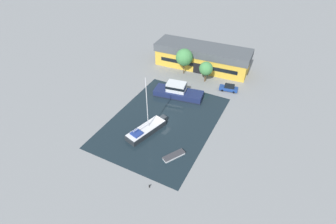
{
  "coord_description": "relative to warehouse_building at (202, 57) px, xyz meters",
  "views": [
    {
      "loc": [
        20.87,
        -38.33,
        36.34
      ],
      "look_at": [
        0.0,
        2.2,
        1.0
      ],
      "focal_mm": 28.0,
      "sensor_mm": 36.0,
      "label": 1
    }
  ],
  "objects": [
    {
      "name": "quay_tree_by_water",
      "position": [
        -3.05,
        -5.77,
        1.68
      ],
      "size": [
        4.61,
        4.61,
        7.21
      ],
      "color": "brown",
      "rests_on": "ground"
    },
    {
      "name": "water_canal",
      "position": [
        1.75,
        -26.86,
        -3.22
      ],
      "size": [
        21.1,
        29.32,
        0.01
      ],
      "primitive_type": "cube",
      "color": "black",
      "rests_on": "ground"
    },
    {
      "name": "ground_plane",
      "position": [
        1.75,
        -26.86,
        -3.22
      ],
      "size": [
        440.0,
        440.0,
        0.0
      ],
      "primitive_type": "plane",
      "color": "gray"
    },
    {
      "name": "sailboat_moored",
      "position": [
        0.35,
        -31.48,
        -2.52
      ],
      "size": [
        5.11,
        10.42,
        12.62
      ],
      "rotation": [
        0.0,
        0.0,
        -0.27
      ],
      "color": "#23282D",
      "rests_on": "water_canal"
    },
    {
      "name": "mooring_bollard",
      "position": [
        7.72,
        -42.99,
        -2.89
      ],
      "size": [
        0.22,
        0.22,
        0.62
      ],
      "color": "black",
      "rests_on": "ground"
    },
    {
      "name": "parked_car",
      "position": [
        10.73,
        -8.71,
        -2.36
      ],
      "size": [
        4.79,
        2.43,
        1.74
      ],
      "rotation": [
        0.0,
        0.0,
        1.73
      ],
      "color": "navy",
      "rests_on": "ground"
    },
    {
      "name": "motor_cruiser",
      "position": [
        0.29,
        -16.63,
        -1.94
      ],
      "size": [
        12.43,
        5.9,
        3.58
      ],
      "rotation": [
        0.0,
        0.0,
        1.73
      ],
      "color": "#19234C",
      "rests_on": "water_canal"
    },
    {
      "name": "small_dinghy",
      "position": [
        8.34,
        -35.09,
        -2.94
      ],
      "size": [
        3.34,
        4.45,
        0.54
      ],
      "rotation": [
        0.0,
        0.0,
        2.61
      ],
      "color": "silver",
      "rests_on": "water_canal"
    },
    {
      "name": "quay_tree_near_building",
      "position": [
        3.74,
        -7.06,
        0.55
      ],
      "size": [
        3.57,
        3.57,
        5.58
      ],
      "color": "brown",
      "rests_on": "ground"
    },
    {
      "name": "warehouse_building",
      "position": [
        0.0,
        0.0,
        0.0
      ],
      "size": [
        27.15,
        9.81,
        6.36
      ],
      "rotation": [
        0.0,
        0.0,
        0.06
      ],
      "color": "gold",
      "rests_on": "ground"
    }
  ]
}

